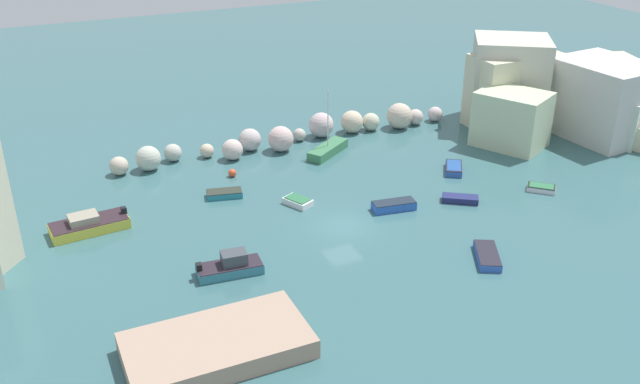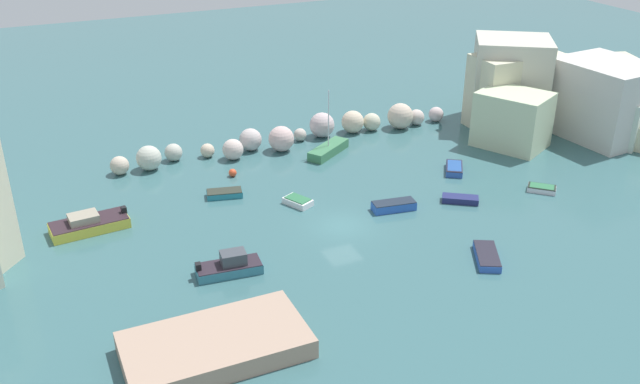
{
  "view_description": "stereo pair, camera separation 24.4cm",
  "coord_description": "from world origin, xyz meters",
  "px_view_note": "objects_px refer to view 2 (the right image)",
  "views": [
    {
      "loc": [
        -20.22,
        -40.22,
        24.66
      ],
      "look_at": [
        0.0,
        4.01,
        1.0
      ],
      "focal_mm": 39.16,
      "sensor_mm": 36.0,
      "label": 1
    },
    {
      "loc": [
        -20.0,
        -40.32,
        24.66
      ],
      "look_at": [
        0.0,
        4.01,
        1.0
      ],
      "focal_mm": 39.16,
      "sensor_mm": 36.0,
      "label": 2
    }
  ],
  "objects_px": {
    "moored_boat_1": "(542,188)",
    "moored_boat_8": "(487,256)",
    "moored_boat_0": "(225,194)",
    "moored_boat_9": "(460,199)",
    "moored_boat_2": "(394,206)",
    "moored_boat_4": "(230,266)",
    "moored_boat_5": "(298,201)",
    "channel_buoy": "(233,173)",
    "moored_boat_7": "(454,168)",
    "stone_dock": "(216,345)",
    "moored_boat_3": "(328,150)",
    "moored_boat_6": "(89,224)"
  },
  "relations": [
    {
      "from": "channel_buoy",
      "to": "moored_boat_6",
      "type": "relative_size",
      "value": 0.12
    },
    {
      "from": "moored_boat_5",
      "to": "moored_boat_1",
      "type": "bearing_deg",
      "value": 46.67
    },
    {
      "from": "moored_boat_4",
      "to": "moored_boat_9",
      "type": "relative_size",
      "value": 1.5
    },
    {
      "from": "channel_buoy",
      "to": "moored_boat_0",
      "type": "height_order",
      "value": "channel_buoy"
    },
    {
      "from": "moored_boat_1",
      "to": "moored_boat_2",
      "type": "bearing_deg",
      "value": -146.03
    },
    {
      "from": "moored_boat_4",
      "to": "moored_boat_6",
      "type": "relative_size",
      "value": 0.78
    },
    {
      "from": "moored_boat_2",
      "to": "moored_boat_7",
      "type": "relative_size",
      "value": 1.13
    },
    {
      "from": "moored_boat_0",
      "to": "moored_boat_8",
      "type": "distance_m",
      "value": 21.15
    },
    {
      "from": "moored_boat_1",
      "to": "moored_boat_2",
      "type": "distance_m",
      "value": 12.72
    },
    {
      "from": "stone_dock",
      "to": "moored_boat_7",
      "type": "height_order",
      "value": "stone_dock"
    },
    {
      "from": "moored_boat_0",
      "to": "moored_boat_1",
      "type": "xyz_separation_m",
      "value": [
        23.71,
        -9.62,
        -0.02
      ]
    },
    {
      "from": "moored_boat_2",
      "to": "moored_boat_6",
      "type": "xyz_separation_m",
      "value": [
        -21.75,
        6.28,
        0.16
      ]
    },
    {
      "from": "moored_boat_4",
      "to": "moored_boat_9",
      "type": "xyz_separation_m",
      "value": [
        19.61,
        2.45,
        -0.29
      ]
    },
    {
      "from": "stone_dock",
      "to": "moored_boat_3",
      "type": "xyz_separation_m",
      "value": [
        17.46,
        23.03,
        -0.15
      ]
    },
    {
      "from": "channel_buoy",
      "to": "moored_boat_7",
      "type": "height_order",
      "value": "channel_buoy"
    },
    {
      "from": "stone_dock",
      "to": "moored_boat_2",
      "type": "distance_m",
      "value": 20.55
    },
    {
      "from": "moored_boat_1",
      "to": "moored_boat_7",
      "type": "bearing_deg",
      "value": 167.95
    },
    {
      "from": "moored_boat_1",
      "to": "moored_boat_6",
      "type": "distance_m",
      "value": 35.31
    },
    {
      "from": "channel_buoy",
      "to": "moored_boat_8",
      "type": "height_order",
      "value": "channel_buoy"
    },
    {
      "from": "moored_boat_4",
      "to": "moored_boat_5",
      "type": "distance_m",
      "value": 10.71
    },
    {
      "from": "moored_boat_8",
      "to": "moored_boat_5",
      "type": "bearing_deg",
      "value": 61.59
    },
    {
      "from": "channel_buoy",
      "to": "moored_boat_6",
      "type": "height_order",
      "value": "moored_boat_6"
    },
    {
      "from": "moored_boat_0",
      "to": "moored_boat_9",
      "type": "relative_size",
      "value": 1.03
    },
    {
      "from": "moored_boat_5",
      "to": "moored_boat_8",
      "type": "bearing_deg",
      "value": 7.49
    },
    {
      "from": "moored_boat_1",
      "to": "moored_boat_0",
      "type": "bearing_deg",
      "value": -158.7
    },
    {
      "from": "moored_boat_5",
      "to": "moored_boat_8",
      "type": "distance_m",
      "value": 15.34
    },
    {
      "from": "moored_boat_0",
      "to": "moored_boat_9",
      "type": "bearing_deg",
      "value": -14.06
    },
    {
      "from": "moored_boat_9",
      "to": "moored_boat_0",
      "type": "bearing_deg",
      "value": 6.92
    },
    {
      "from": "moored_boat_1",
      "to": "moored_boat_8",
      "type": "relative_size",
      "value": 0.65
    },
    {
      "from": "moored_boat_1",
      "to": "moored_boat_4",
      "type": "xyz_separation_m",
      "value": [
        -26.76,
        -1.37,
        0.29
      ]
    },
    {
      "from": "moored_boat_2",
      "to": "moored_boat_4",
      "type": "relative_size",
      "value": 0.79
    },
    {
      "from": "moored_boat_4",
      "to": "moored_boat_0",
      "type": "bearing_deg",
      "value": 80.09
    },
    {
      "from": "moored_boat_0",
      "to": "moored_boat_9",
      "type": "xyz_separation_m",
      "value": [
        16.57,
        -8.54,
        -0.02
      ]
    },
    {
      "from": "moored_boat_3",
      "to": "moored_boat_7",
      "type": "xyz_separation_m",
      "value": [
        8.23,
        -7.98,
        -0.14
      ]
    },
    {
      "from": "moored_boat_1",
      "to": "moored_boat_3",
      "type": "bearing_deg",
      "value": 174.78
    },
    {
      "from": "moored_boat_3",
      "to": "moored_boat_8",
      "type": "height_order",
      "value": "moored_boat_3"
    },
    {
      "from": "moored_boat_5",
      "to": "moored_boat_7",
      "type": "bearing_deg",
      "value": 65.04
    },
    {
      "from": "moored_boat_3",
      "to": "moored_boat_8",
      "type": "distance_m",
      "value": 21.13
    },
    {
      "from": "moored_boat_2",
      "to": "moored_boat_1",
      "type": "bearing_deg",
      "value": -0.99
    },
    {
      "from": "moored_boat_0",
      "to": "moored_boat_1",
      "type": "height_order",
      "value": "moored_boat_0"
    },
    {
      "from": "moored_boat_9",
      "to": "moored_boat_1",
      "type": "bearing_deg",
      "value": -154.45
    },
    {
      "from": "moored_boat_6",
      "to": "moored_boat_0",
      "type": "bearing_deg",
      "value": -178.38
    },
    {
      "from": "moored_boat_5",
      "to": "moored_boat_9",
      "type": "bearing_deg",
      "value": 41.71
    },
    {
      "from": "stone_dock",
      "to": "moored_boat_3",
      "type": "height_order",
      "value": "moored_boat_3"
    },
    {
      "from": "moored_boat_4",
      "to": "moored_boat_7",
      "type": "relative_size",
      "value": 1.42
    },
    {
      "from": "channel_buoy",
      "to": "stone_dock",
      "type": "bearing_deg",
      "value": -110.08
    },
    {
      "from": "moored_boat_0",
      "to": "moored_boat_5",
      "type": "bearing_deg",
      "value": -24.44
    },
    {
      "from": "channel_buoy",
      "to": "moored_boat_6",
      "type": "xyz_separation_m",
      "value": [
        -12.38,
        -4.7,
        0.17
      ]
    },
    {
      "from": "moored_boat_7",
      "to": "channel_buoy",
      "type": "bearing_deg",
      "value": 102.64
    },
    {
      "from": "moored_boat_4",
      "to": "moored_boat_7",
      "type": "height_order",
      "value": "moored_boat_4"
    }
  ]
}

